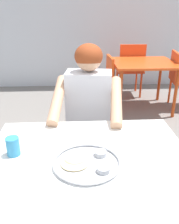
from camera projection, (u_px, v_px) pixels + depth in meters
name	position (u px, v px, depth m)	size (l,w,h in m)	color
table_foreground	(89.00, 170.00, 1.28)	(1.07, 0.88, 0.74)	white
thali_tray	(87.00, 163.00, 1.20)	(0.34, 0.34, 0.03)	#B7BABF
drinking_cup	(13.00, 146.00, 1.26)	(0.07, 0.07, 0.10)	#338CBF
chair_foreground	(89.00, 126.00, 2.13)	(0.48, 0.47, 0.85)	red
diner_foreground	(88.00, 112.00, 1.84)	(0.54, 0.59, 1.21)	#3B3B3B
table_background_red	(143.00, 68.00, 3.53)	(0.88, 0.81, 0.72)	#E04C19
chair_red_left	(103.00, 80.00, 3.53)	(0.41, 0.44, 0.80)	#E84D19
chair_red_far	(130.00, 67.00, 4.10)	(0.44, 0.44, 0.90)	#E6451B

